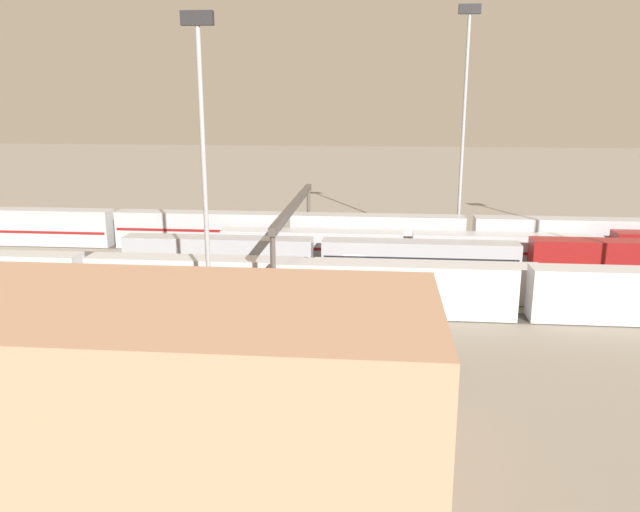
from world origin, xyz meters
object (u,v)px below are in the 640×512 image
(train_on_track_4, at_px, (194,275))
(light_mast_1, at_px, (202,130))
(light_mast_2, at_px, (465,101))
(signal_gantry, at_px, (294,212))
(train_on_track_2, at_px, (401,256))
(train_on_track_0, at_px, (377,234))
(train_on_track_1, at_px, (488,248))

(train_on_track_4, relative_size, light_mast_1, 2.60)
(train_on_track_4, relative_size, light_mast_2, 2.25)
(light_mast_2, relative_size, signal_gantry, 1.06)
(train_on_track_2, height_order, light_mast_2, light_mast_2)
(train_on_track_2, bearing_deg, train_on_track_0, -73.88)
(train_on_track_4, height_order, signal_gantry, signal_gantry)
(train_on_track_1, distance_m, train_on_track_2, 11.97)
(train_on_track_0, bearing_deg, light_mast_2, -160.30)
(light_mast_1, distance_m, signal_gantry, 18.78)
(light_mast_1, bearing_deg, train_on_track_1, -142.81)
(train_on_track_1, bearing_deg, light_mast_2, -73.46)
(train_on_track_4, distance_m, signal_gantry, 13.45)
(train_on_track_2, bearing_deg, light_mast_2, -120.44)
(train_on_track_1, relative_size, light_mast_2, 2.09)
(train_on_track_1, xyz_separation_m, train_on_track_4, (32.90, 15.00, -0.08))
(train_on_track_0, relative_size, train_on_track_2, 1.80)
(train_on_track_4, xyz_separation_m, train_on_track_2, (-22.02, -10.00, 0.09))
(train_on_track_2, bearing_deg, train_on_track_1, -155.32)
(light_mast_1, bearing_deg, train_on_track_2, -136.91)
(train_on_track_0, xyz_separation_m, light_mast_1, (15.53, 27.24, 14.88))
(train_on_track_4, bearing_deg, light_mast_1, 116.42)
(train_on_track_1, bearing_deg, train_on_track_0, -19.96)
(train_on_track_4, xyz_separation_m, light_mast_2, (-30.23, -23.98, 17.79))
(train_on_track_4, height_order, light_mast_1, light_mast_1)
(train_on_track_4, bearing_deg, light_mast_2, -141.59)
(light_mast_1, bearing_deg, light_mast_2, -130.48)
(train_on_track_1, distance_m, train_on_track_0, 14.66)
(train_on_track_4, distance_m, train_on_track_2, 24.19)
(train_on_track_1, xyz_separation_m, train_on_track_0, (13.77, -5.00, 0.50))
(train_on_track_0, bearing_deg, train_on_track_2, 106.12)
(light_mast_2, bearing_deg, signal_gantry, 38.74)
(train_on_track_2, xyz_separation_m, light_mast_1, (18.42, 17.24, 15.36))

